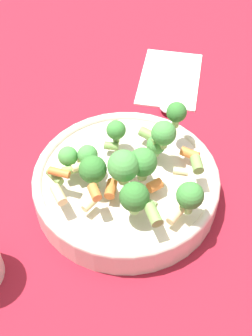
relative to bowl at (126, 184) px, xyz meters
name	(u,v)px	position (x,y,z in m)	size (l,w,h in m)	color
ground_plane	(126,195)	(0.00, 0.00, -0.03)	(3.00, 3.00, 0.00)	maroon
bowl	(126,184)	(0.00, 0.00, 0.00)	(0.26, 0.26, 0.05)	beige
pasta_salad	(133,164)	(0.01, -0.01, 0.06)	(0.21, 0.19, 0.07)	#8CB766
napkin	(170,78)	(0.05, 0.27, -0.02)	(0.12, 0.17, 0.01)	white
spoon	(165,94)	(0.04, 0.22, -0.01)	(0.04, 0.16, 0.01)	silver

